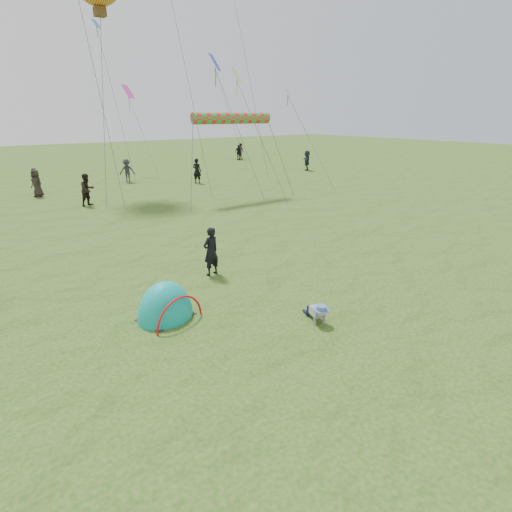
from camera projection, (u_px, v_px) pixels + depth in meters
ground at (301, 309)px, 10.46m from camera, size 140.00×140.00×0.00m
crawling_toddler at (317, 312)px, 9.78m from camera, size 0.67×0.80×0.52m
popup_tent at (166, 317)px, 10.06m from camera, size 1.73×1.54×1.90m
standing_adult at (211, 252)px, 12.46m from camera, size 0.63×0.47×1.56m
crowd_person_1 at (241, 151)px, 45.06m from camera, size 0.72×0.90×1.77m
crowd_person_3 at (127, 171)px, 29.73m from camera, size 1.26×1.03×1.70m
crowd_person_5 at (307, 161)px, 35.96m from camera, size 1.44×1.59×1.76m
crowd_person_6 at (35, 181)px, 25.49m from camera, size 0.47×0.64×1.60m
crowd_person_7 at (88, 190)px, 22.05m from camera, size 1.07×0.98×1.77m
crowd_person_8 at (239, 152)px, 44.24m from camera, size 0.76×1.04×1.64m
crowd_person_10 at (37, 183)px, 24.44m from camera, size 0.86×0.97×1.67m
crowd_person_12 at (197, 171)px, 29.26m from camera, size 0.73×0.78×1.80m
rainbow_tube_kite at (232, 118)px, 23.00m from camera, size 5.12×0.64×0.64m
diamond_kite_2 at (216, 70)px, 37.77m from camera, size 0.84×0.84×0.69m
diamond_kite_4 at (96, 24)px, 30.87m from camera, size 0.78×0.78×0.64m
diamond_kite_5 at (128, 91)px, 32.43m from camera, size 1.28×1.28×1.05m
diamond_kite_8 at (237, 75)px, 24.42m from camera, size 1.04×1.04×0.85m
diamond_kite_9 at (288, 92)px, 27.21m from camera, size 0.78×0.78×0.64m
diamond_kite_10 at (215, 62)px, 23.35m from camera, size 1.15×1.15×0.94m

